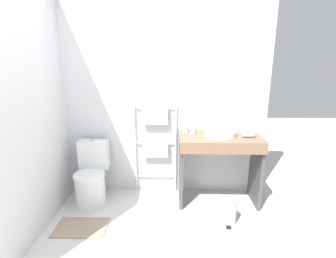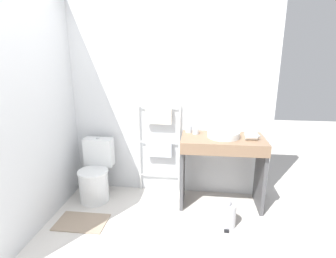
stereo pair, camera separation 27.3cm
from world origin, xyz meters
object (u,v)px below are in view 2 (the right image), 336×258
Objects in this scene: toilet at (95,175)px; trash_bin at (226,214)px; sink_basin at (223,134)px; cup_near_edge at (196,131)px; hair_dryer at (252,136)px; cup_near_wall at (189,129)px; towel_radiator at (159,136)px.

toilet is 2.36× the size of trash_bin.
cup_near_edge reaches higher than sink_basin.
trash_bin is at bearing -123.71° from hair_dryer.
cup_near_wall is 0.45× the size of hair_dryer.
cup_near_edge is (1.27, 0.15, 0.60)m from toilet.
sink_basin is 1.96× the size of hair_dryer.
sink_basin is 0.34m from cup_near_edge.
cup_near_edge is at bearing -14.08° from towel_radiator.
sink_basin reaches higher than trash_bin.
toilet is 1.71m from sink_basin.
cup_near_edge is (-0.33, 0.09, 0.00)m from sink_basin.
cup_near_wall reaches higher than sink_basin.
cup_near_wall is 0.76m from hair_dryer.
cup_near_edge reaches higher than trash_bin.
hair_dryer is 0.59× the size of trash_bin.
toilet is 1.35m from cup_near_wall.
trash_bin is at bearing -54.01° from cup_near_wall.
toilet is 9.79× the size of cup_near_edge.
hair_dryer is at bearing -15.38° from cup_near_wall.
sink_basin is at bearing 94.23° from trash_bin.
hair_dryer is (0.32, -0.05, 0.00)m from sink_basin.
towel_radiator is at bearing 165.18° from sink_basin.
sink_basin is 0.91m from trash_bin.
cup_near_edge is 0.66m from hair_dryer.
towel_radiator is 1.16m from hair_dryer.
towel_radiator reaches higher than sink_basin.
cup_near_edge is 0.24× the size of trash_bin.
sink_basin is at bearing 2.10° from toilet.
trash_bin is (-0.28, -0.42, -0.78)m from hair_dryer.
towel_radiator is at bearing 165.92° from cup_near_edge.
trash_bin is (0.03, -0.47, -0.78)m from sink_basin.
towel_radiator is 14.29× the size of cup_near_wall.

